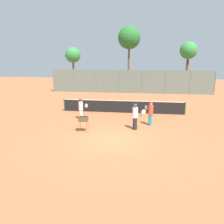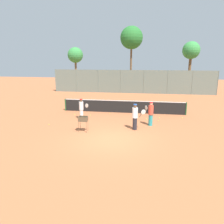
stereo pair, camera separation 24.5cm
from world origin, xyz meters
name	(u,v)px [view 1 (the left image)]	position (x,y,z in m)	size (l,w,h in m)	color
ground_plane	(112,140)	(0.00, 0.00, 0.00)	(80.00, 80.00, 0.00)	#B7663D
tennis_net	(122,106)	(0.00, 6.53, 0.56)	(10.46, 0.10, 1.07)	#26592D
back_fence	(130,82)	(0.00, 17.53, 1.53)	(21.53, 0.08, 3.07)	slate
tree_0	(188,51)	(7.93, 21.60, 5.51)	(2.44, 2.44, 6.88)	brown
tree_1	(73,56)	(-9.54, 23.09, 4.99)	(2.45, 2.45, 6.30)	brown
tree_2	(129,38)	(-0.59, 23.01, 7.53)	(3.40, 3.40, 9.29)	brown
player_white_outfit	(81,109)	(-2.92, 3.96, 0.82)	(0.83, 0.44, 1.58)	white
player_red_cap	(135,116)	(1.24, 2.08, 0.88)	(0.91, 0.35, 1.70)	#26262D
player_yellow_shirt	(151,113)	(2.25, 3.16, 0.86)	(0.62, 0.75, 1.65)	teal
ball_cart	(83,120)	(-1.97, 1.16, 0.76)	(0.56, 0.41, 0.99)	brown
tennis_ball_0	(158,121)	(2.84, 4.31, 0.03)	(0.07, 0.07, 0.07)	#D1E54C
tennis_ball_1	(89,115)	(-2.57, 5.15, 0.03)	(0.07, 0.07, 0.07)	#D1E54C
tennis_ball_2	(49,125)	(-4.77, 2.16, 0.03)	(0.07, 0.07, 0.07)	#D1E54C
tennis_ball_3	(181,118)	(4.75, 5.43, 0.03)	(0.07, 0.07, 0.07)	#D1E54C
tennis_ball_4	(74,115)	(-3.86, 5.12, 0.03)	(0.07, 0.07, 0.07)	#D1E54C
tennis_ball_5	(109,113)	(-1.07, 5.98, 0.03)	(0.07, 0.07, 0.07)	#D1E54C
tennis_ball_6	(159,118)	(3.00, 5.20, 0.03)	(0.07, 0.07, 0.07)	#D1E54C
tennis_ball_7	(146,119)	(1.98, 4.62, 0.03)	(0.07, 0.07, 0.07)	#D1E54C
tennis_ball_8	(136,115)	(1.22, 5.85, 0.03)	(0.07, 0.07, 0.07)	#D1E54C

